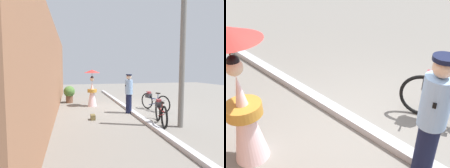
{
  "view_description": "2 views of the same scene",
  "coord_description": "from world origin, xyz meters",
  "views": [
    {
      "loc": [
        -8.91,
        2.67,
        1.99
      ],
      "look_at": [
        0.17,
        0.68,
        1.22
      ],
      "focal_mm": 30.32,
      "sensor_mm": 36.0,
      "label": 1
    },
    {
      "loc": [
        -1.94,
        2.67,
        2.85
      ],
      "look_at": [
        0.48,
        0.28,
        0.86
      ],
      "focal_mm": 42.69,
      "sensor_mm": 36.0,
      "label": 2
    }
  ],
  "objects": [
    {
      "name": "ground_plane",
      "position": [
        0.0,
        0.0,
        0.0
      ],
      "size": [
        30.0,
        30.0,
        0.0
      ],
      "primitive_type": "plane",
      "color": "gray"
    },
    {
      "name": "sidewalk_curb",
      "position": [
        0.0,
        0.0,
        0.06
      ],
      "size": [
        14.0,
        0.2,
        0.12
      ],
      "primitive_type": "cube",
      "color": "#B2B2B7",
      "rests_on": "ground_plane"
    },
    {
      "name": "person_officer",
      "position": [
        -0.96,
        0.16,
        0.93
      ],
      "size": [
        0.34,
        0.37,
        1.73
      ],
      "color": "#141938",
      "rests_on": "ground_plane"
    },
    {
      "name": "person_with_parasol",
      "position": [
        0.94,
        1.57,
        0.97
      ],
      "size": [
        0.83,
        0.83,
        1.92
      ],
      "color": "silver",
      "rests_on": "ground_plane"
    }
  ]
}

